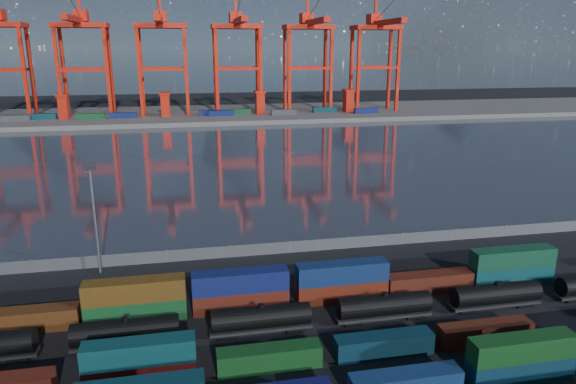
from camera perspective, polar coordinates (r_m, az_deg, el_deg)
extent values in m
plane|color=black|center=(62.13, 5.66, -16.45)|extent=(700.00, 700.00, 0.00)
plane|color=#2A313D|center=(159.42, -5.30, 3.70)|extent=(700.00, 700.00, 0.00)
cube|color=#514F4C|center=(262.60, -7.81, 8.57)|extent=(700.00, 70.00, 2.00)
cone|color=#1E2630|center=(1915.69, 20.06, 18.31)|extent=(840.00, 840.00, 300.00)
cube|color=navy|center=(55.00, 12.92, -20.02)|extent=(11.27, 2.29, 2.44)
cube|color=#0C2D41|center=(60.67, 24.34, -17.42)|extent=(11.27, 2.29, 2.44)
cube|color=#124619|center=(59.42, 24.61, -15.43)|extent=(11.27, 2.29, 2.44)
cube|color=#61100E|center=(57.20, -16.01, -18.73)|extent=(11.16, 2.27, 2.42)
cube|color=#0C3E42|center=(55.89, -16.21, -16.68)|extent=(11.16, 2.27, 2.42)
cube|color=#124319|center=(57.38, -2.08, -17.93)|extent=(11.16, 2.27, 2.42)
cube|color=#0A2A38|center=(60.41, 10.57, -16.33)|extent=(11.16, 2.27, 2.42)
cube|color=#4E1C0F|center=(65.63, 21.04, -14.40)|extent=(11.16, 2.27, 2.42)
cube|color=#552B11|center=(71.27, -27.14, -12.52)|extent=(12.42, 2.53, 2.69)
cube|color=#144D22|center=(68.72, -16.50, -12.41)|extent=(12.42, 2.53, 2.69)
cube|color=brown|center=(67.53, -16.68, -10.39)|extent=(12.42, 2.53, 2.69)
cube|color=#571B11|center=(68.58, -5.25, -11.84)|extent=(12.42, 2.53, 2.69)
cube|color=navy|center=(67.38, -5.31, -9.81)|extent=(12.42, 2.53, 2.69)
cube|color=maroon|center=(71.07, 5.99, -10.82)|extent=(12.42, 2.53, 2.69)
cube|color=navy|center=(69.91, 6.05, -8.85)|extent=(12.42, 2.53, 2.69)
cube|color=#531C10|center=(75.55, 15.36, -9.65)|extent=(12.42, 2.53, 2.69)
cube|color=#0E454B|center=(81.83, 23.50, -8.43)|extent=(12.42, 2.53, 2.69)
cube|color=#13482D|center=(80.82, 23.70, -6.68)|extent=(12.42, 2.53, 2.69)
cube|color=black|center=(66.26, -27.66, -15.85)|extent=(2.28, 1.64, 0.55)
cylinder|color=black|center=(62.96, -17.58, -14.48)|extent=(11.84, 2.64, 2.64)
cylinder|color=black|center=(62.26, -17.69, -13.32)|extent=(0.73, 0.73, 0.46)
cube|color=black|center=(63.69, -17.47, -15.62)|extent=(12.30, 1.82, 0.36)
cube|color=black|center=(64.51, -21.20, -15.94)|extent=(2.28, 1.64, 0.55)
cube|color=black|center=(63.50, -13.63, -15.79)|extent=(2.28, 1.64, 0.55)
cylinder|color=black|center=(62.92, -3.02, -13.72)|extent=(11.84, 2.64, 2.64)
cylinder|color=black|center=(62.22, -3.04, -12.55)|extent=(0.73, 0.73, 0.46)
cube|color=black|center=(63.65, -3.00, -14.86)|extent=(12.30, 1.82, 0.36)
cube|color=black|center=(63.48, -6.79, -15.43)|extent=(2.28, 1.64, 0.55)
cube|color=black|center=(64.45, 0.74, -14.80)|extent=(2.28, 1.64, 0.55)
cylinder|color=black|center=(66.59, 10.61, -12.23)|extent=(11.84, 2.64, 2.64)
cylinder|color=black|center=(65.92, 10.68, -11.10)|extent=(0.73, 0.73, 0.46)
cube|color=black|center=(67.27, 10.55, -13.32)|extent=(12.30, 1.82, 0.36)
cube|color=black|center=(66.16, 7.13, -14.06)|extent=(2.28, 1.64, 0.55)
cube|color=black|center=(68.96, 13.78, -13.11)|extent=(2.28, 1.64, 0.55)
cylinder|color=black|center=(73.41, 22.12, -10.42)|extent=(11.84, 2.64, 2.64)
cylinder|color=black|center=(72.81, 22.24, -9.39)|extent=(0.73, 0.73, 0.46)
cube|color=black|center=(74.04, 22.00, -11.44)|extent=(12.30, 1.82, 0.36)
cube|color=black|center=(72.15, 19.18, -12.20)|extent=(2.28, 1.64, 0.55)
cube|color=black|center=(76.41, 24.60, -11.18)|extent=(2.28, 1.64, 0.55)
cube|color=black|center=(80.71, 28.89, -10.30)|extent=(2.28, 1.64, 0.55)
cube|color=#595B5E|center=(85.95, 0.26, -6.14)|extent=(160.00, 0.06, 2.00)
cylinder|color=slate|center=(87.74, -26.50, -7.35)|extent=(0.12, 0.12, 2.20)
cylinder|color=slate|center=(85.55, -20.00, -7.18)|extent=(0.12, 0.12, 2.20)
cylinder|color=slate|center=(84.50, -13.25, -6.91)|extent=(0.12, 0.12, 2.20)
cylinder|color=slate|center=(84.62, -6.43, -6.53)|extent=(0.12, 0.12, 2.20)
cylinder|color=slate|center=(85.91, 0.26, -6.08)|extent=(0.12, 0.12, 2.20)
cylinder|color=slate|center=(88.32, 6.66, -5.57)|extent=(0.12, 0.12, 2.20)
cylinder|color=slate|center=(91.77, 12.64, -5.02)|extent=(0.12, 0.12, 2.20)
cylinder|color=slate|center=(96.13, 18.12, -4.48)|extent=(0.12, 0.12, 2.20)
cylinder|color=slate|center=(101.30, 23.08, -3.95)|extent=(0.12, 0.12, 2.20)
cylinder|color=slate|center=(107.16, 27.52, -3.45)|extent=(0.12, 0.12, 2.20)
cylinder|color=slate|center=(81.35, -20.64, -3.23)|extent=(0.36, 0.36, 16.00)
cube|color=black|center=(79.20, -21.22, 2.47)|extent=(1.60, 0.40, 0.60)
cube|color=red|center=(258.94, -27.22, 11.46)|extent=(1.52, 1.52, 42.83)
cube|color=red|center=(269.96, -26.58, 11.64)|extent=(1.52, 1.52, 42.83)
cube|color=red|center=(272.72, -28.80, 11.84)|extent=(20.94, 1.33, 1.33)
cube|color=red|center=(255.58, -24.13, 11.78)|extent=(1.52, 1.52, 42.83)
cube|color=red|center=(266.74, -23.61, 11.95)|extent=(1.52, 1.52, 42.83)
cube|color=red|center=(251.95, -19.39, 12.21)|extent=(1.52, 1.52, 42.83)
cube|color=red|center=(263.26, -19.06, 12.35)|extent=(1.52, 1.52, 42.83)
cube|color=red|center=(253.46, -21.83, 12.49)|extent=(20.94, 1.33, 1.33)
cube|color=red|center=(264.71, -21.40, 12.62)|extent=(20.94, 1.33, 1.33)
cube|color=red|center=(259.10, -22.05, 16.80)|extent=(23.80, 13.33, 2.09)
cube|color=red|center=(247.94, -22.58, 17.29)|extent=(2.86, 45.69, 2.38)
cube|color=red|center=(263.05, -22.00, 17.71)|extent=(5.71, 7.61, 4.76)
cylinder|color=black|center=(246.11, -22.85, 18.84)|extent=(0.23, 39.18, 12.92)
cube|color=red|center=(250.46, -16.13, 12.46)|extent=(1.52, 1.52, 42.83)
cube|color=red|center=(261.84, -15.94, 12.59)|extent=(1.52, 1.52, 42.83)
cube|color=red|center=(249.71, -11.23, 12.76)|extent=(1.52, 1.52, 42.83)
cube|color=red|center=(261.12, -11.25, 12.88)|extent=(1.52, 1.52, 42.83)
cube|color=red|center=(249.78, -13.72, 13.11)|extent=(20.94, 1.33, 1.33)
cube|color=red|center=(261.19, -13.63, 13.21)|extent=(20.94, 1.33, 1.33)
cube|color=red|center=(255.50, -13.97, 17.48)|extent=(23.80, 13.33, 2.09)
cube|color=red|center=(244.18, -14.10, 18.02)|extent=(2.86, 45.69, 2.38)
cube|color=red|center=(259.50, -14.00, 18.39)|extent=(5.71, 7.61, 4.76)
cube|color=red|center=(258.09, -14.12, 19.99)|extent=(1.14, 1.14, 15.23)
cylinder|color=black|center=(242.31, -14.24, 19.61)|extent=(0.23, 39.18, 12.92)
cube|color=red|center=(250.19, -7.93, 12.91)|extent=(1.52, 1.52, 42.83)
cube|color=red|center=(261.58, -8.09, 13.02)|extent=(1.52, 1.52, 42.83)
cube|color=red|center=(252.36, -3.06, 13.06)|extent=(1.52, 1.52, 42.83)
cube|color=red|center=(263.66, -3.43, 13.16)|extent=(1.52, 1.52, 42.83)
cube|color=red|center=(250.97, -5.50, 13.48)|extent=(20.94, 1.33, 1.33)
cube|color=red|center=(262.33, -5.76, 13.57)|extent=(20.94, 1.33, 1.33)
cube|color=red|center=(256.66, -5.75, 17.83)|extent=(23.80, 13.33, 2.09)
cube|color=red|center=(245.40, -5.48, 18.38)|extent=(2.86, 45.69, 2.38)
cube|color=red|center=(260.65, -5.87, 18.74)|extent=(5.71, 7.61, 4.76)
cube|color=red|center=(259.24, -5.87, 20.34)|extent=(1.14, 1.14, 15.23)
cylinder|color=black|center=(243.54, -5.47, 19.98)|extent=(0.23, 39.18, 12.92)
cube|color=red|center=(254.77, 0.16, 13.10)|extent=(1.52, 1.52, 42.83)
cube|color=red|center=(265.97, -0.35, 13.21)|extent=(1.52, 1.52, 42.83)
cube|color=red|center=(259.74, 4.81, 13.10)|extent=(1.52, 1.52, 42.83)
cube|color=red|center=(270.73, 4.13, 13.22)|extent=(1.52, 1.52, 42.83)
cube|color=red|center=(256.97, 2.51, 13.59)|extent=(20.94, 1.33, 1.33)
cube|color=red|center=(268.07, 1.92, 13.68)|extent=(20.94, 1.33, 1.33)
cube|color=red|center=(262.53, 2.25, 17.84)|extent=(23.80, 13.33, 2.09)
cube|color=red|center=(251.53, 2.90, 18.36)|extent=(2.86, 45.69, 2.38)
cube|color=red|center=(266.43, 2.06, 18.74)|extent=(5.71, 7.61, 4.76)
cube|color=red|center=(265.05, 2.18, 20.30)|extent=(1.14, 1.14, 15.23)
cylinder|color=black|center=(249.72, 3.06, 19.91)|extent=(0.23, 39.18, 12.92)
cube|color=red|center=(263.96, 7.82, 13.05)|extent=(1.52, 1.52, 42.83)
cube|color=red|center=(274.78, 7.03, 13.18)|extent=(1.52, 1.52, 42.83)
cube|color=red|center=(271.47, 12.12, 12.93)|extent=(1.52, 1.52, 42.83)
cube|color=red|center=(282.00, 11.19, 13.07)|extent=(1.52, 1.52, 42.83)
cube|color=red|center=(267.45, 10.02, 13.45)|extent=(20.94, 1.33, 1.33)
cube|color=red|center=(278.13, 9.16, 13.57)|extent=(20.94, 1.33, 1.33)
cube|color=red|center=(272.80, 9.77, 17.56)|extent=(23.80, 13.33, 2.09)
cube|color=red|center=(262.22, 10.72, 18.02)|extent=(2.86, 45.69, 2.38)
cube|color=red|center=(276.55, 9.52, 18.43)|extent=(5.71, 7.61, 4.76)
cube|color=red|center=(275.23, 9.74, 19.93)|extent=(1.14, 1.14, 15.23)
cylinder|color=black|center=(260.49, 11.00, 19.49)|extent=(0.23, 39.18, 12.92)
cube|color=navy|center=(247.18, -7.44, 8.68)|extent=(12.00, 2.44, 2.60)
cube|color=navy|center=(258.13, 8.67, 8.93)|extent=(12.00, 2.44, 2.60)
cube|color=navy|center=(248.32, -8.46, 8.67)|extent=(12.00, 2.44, 2.60)
cube|color=#0C3842|center=(258.27, -25.64, 7.58)|extent=(12.00, 2.44, 2.60)
cube|color=#3F4244|center=(256.36, -28.05, 7.23)|extent=(12.00, 2.44, 2.60)
cube|color=#3F4244|center=(249.02, -0.49, 8.86)|extent=(12.00, 2.44, 2.60)
cube|color=#144C23|center=(249.66, -21.04, 7.84)|extent=(12.00, 2.44, 2.60)
cube|color=navy|center=(249.06, -17.89, 8.11)|extent=(12.00, 2.44, 2.60)
cube|color=#144C23|center=(252.66, -5.53, 8.89)|extent=(12.00, 2.44, 2.60)
cube|color=#0C3842|center=(259.91, 4.09, 9.11)|extent=(12.00, 2.44, 2.60)
cube|color=red|center=(257.22, -23.64, 8.61)|extent=(4.00, 6.00, 10.00)
cube|color=red|center=(256.73, -23.77, 9.83)|extent=(5.00, 7.00, 1.20)
cube|color=red|center=(251.66, -13.47, 9.36)|extent=(4.00, 6.00, 10.00)
cube|color=red|center=(251.15, -13.55, 10.60)|extent=(5.00, 7.00, 1.20)
cube|color=red|center=(254.06, -3.14, 9.81)|extent=(4.00, 6.00, 10.00)
cube|color=red|center=(253.56, -3.16, 11.05)|extent=(5.00, 7.00, 1.20)
cube|color=red|center=(264.23, 6.71, 9.96)|extent=(4.00, 6.00, 10.00)
cube|color=red|center=(263.74, 6.75, 11.14)|extent=(5.00, 7.00, 1.20)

